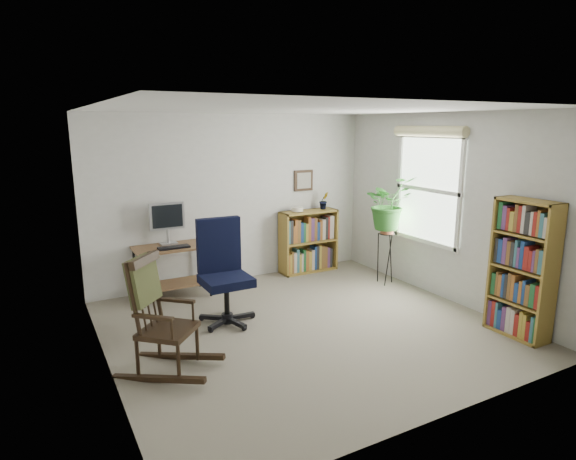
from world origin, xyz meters
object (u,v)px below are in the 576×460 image
desk (173,272)px  low_bookshelf (308,241)px  tall_bookshelf (522,269)px  office_chair (226,272)px  rocking_chair (167,314)px

desk → low_bookshelf: size_ratio=1.00×
desk → tall_bookshelf: bearing=-45.3°
desk → office_chair: 1.23m
desk → rocking_chair: (-0.58, -1.95, 0.21)m
rocking_chair → low_bookshelf: bearing=-10.0°
tall_bookshelf → rocking_chair: bearing=163.7°
desk → rocking_chair: 2.05m
office_chair → low_bookshelf: bearing=37.7°
office_chair → tall_bookshelf: size_ratio=0.82×
low_bookshelf → tall_bookshelf: (0.78, -3.10, 0.27)m
office_chair → low_bookshelf: office_chair is taller
low_bookshelf → office_chair: bearing=-145.5°
desk → low_bookshelf: low_bookshelf is taller
desk → office_chair: office_chair is taller
low_bookshelf → tall_bookshelf: tall_bookshelf is taller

